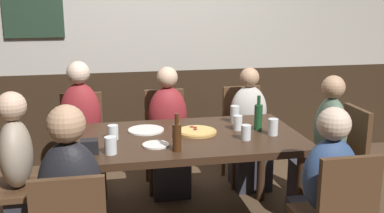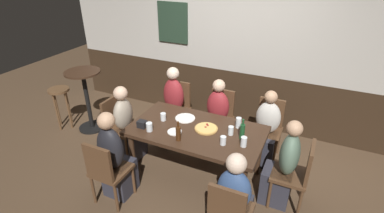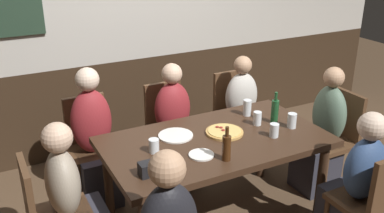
{
  "view_description": "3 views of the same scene",
  "coord_description": "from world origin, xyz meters",
  "px_view_note": "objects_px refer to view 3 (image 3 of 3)",
  "views": [
    {
      "loc": [
        -0.56,
        -3.09,
        1.72
      ],
      "look_at": [
        0.09,
        0.11,
        0.93
      ],
      "focal_mm": 42.98,
      "sensor_mm": 36.0,
      "label": 1
    },
    {
      "loc": [
        1.28,
        -2.87,
        2.71
      ],
      "look_at": [
        -0.05,
        -0.03,
        1.07
      ],
      "focal_mm": 27.48,
      "sensor_mm": 36.0,
      "label": 2
    },
    {
      "loc": [
        -1.51,
        -2.53,
        2.22
      ],
      "look_at": [
        -0.13,
        0.14,
        0.98
      ],
      "focal_mm": 40.78,
      "sensor_mm": 36.0,
      "label": 3
    }
  ],
  "objects_px": {
    "beer_bottle_brown": "(227,147)",
    "person_left_far": "(95,148)",
    "chair_mid_far": "(168,124)",
    "plate_white_large": "(176,136)",
    "person_right_near": "(355,192)",
    "tumbler_water": "(154,147)",
    "plate_white_small": "(201,155)",
    "condiment_caddy": "(148,169)",
    "chair_left_far": "(90,141)",
    "chair_head_east": "(336,134)",
    "person_mid_far": "(175,134)",
    "chair_head_west": "(48,212)",
    "pint_glass_stout": "(292,122)",
    "tumbler_short": "(257,119)",
    "beer_glass_half": "(169,166)",
    "pint_glass_pale": "(247,109)",
    "person_head_east": "(322,140)",
    "beer_bottle_green": "(275,111)",
    "pizza": "(224,132)",
    "chair_right_far": "(234,110)",
    "dining_table": "(215,148)",
    "chair_right_near": "(374,200)",
    "person_head_west": "(74,209)",
    "highball_clear": "(274,131)"
  },
  "relations": [
    {
      "from": "beer_bottle_brown",
      "to": "person_left_far",
      "type": "bearing_deg",
      "value": 121.9
    },
    {
      "from": "chair_mid_far",
      "to": "plate_white_large",
      "type": "xyz_separation_m",
      "value": [
        -0.25,
        -0.71,
        0.25
      ]
    },
    {
      "from": "person_right_near",
      "to": "plate_white_large",
      "type": "distance_m",
      "value": 1.37
    },
    {
      "from": "chair_mid_far",
      "to": "tumbler_water",
      "type": "xyz_separation_m",
      "value": [
        -0.49,
        -0.87,
        0.29
      ]
    },
    {
      "from": "plate_white_small",
      "to": "condiment_caddy",
      "type": "relative_size",
      "value": 1.63
    },
    {
      "from": "beer_bottle_brown",
      "to": "chair_left_far",
      "type": "bearing_deg",
      "value": 118.31
    },
    {
      "from": "chair_head_east",
      "to": "person_mid_far",
      "type": "xyz_separation_m",
      "value": [
        -1.26,
        0.72,
        -0.03
      ]
    },
    {
      "from": "chair_head_east",
      "to": "chair_head_west",
      "type": "height_order",
      "value": "same"
    },
    {
      "from": "person_left_far",
      "to": "beer_bottle_brown",
      "type": "distance_m",
      "value": 1.26
    },
    {
      "from": "condiment_caddy",
      "to": "chair_head_east",
      "type": "bearing_deg",
      "value": 7.42
    },
    {
      "from": "chair_left_far",
      "to": "pint_glass_stout",
      "type": "xyz_separation_m",
      "value": [
        1.38,
        -0.99,
        0.3
      ]
    },
    {
      "from": "pint_glass_stout",
      "to": "tumbler_short",
      "type": "xyz_separation_m",
      "value": [
        -0.21,
        0.17,
        -0.0
      ]
    },
    {
      "from": "beer_glass_half",
      "to": "pint_glass_pale",
      "type": "bearing_deg",
      "value": 29.17
    },
    {
      "from": "person_head_east",
      "to": "beer_bottle_green",
      "type": "xyz_separation_m",
      "value": [
        -0.52,
        0.04,
        0.37
      ]
    },
    {
      "from": "pint_glass_stout",
      "to": "person_left_far",
      "type": "bearing_deg",
      "value": 148.97
    },
    {
      "from": "chair_head_west",
      "to": "pizza",
      "type": "height_order",
      "value": "chair_head_west"
    },
    {
      "from": "chair_head_east",
      "to": "plate_white_small",
      "type": "relative_size",
      "value": 4.91
    },
    {
      "from": "chair_right_far",
      "to": "chair_head_west",
      "type": "height_order",
      "value": "same"
    },
    {
      "from": "beer_glass_half",
      "to": "beer_bottle_brown",
      "type": "relative_size",
      "value": 0.45
    },
    {
      "from": "beer_bottle_brown",
      "to": "dining_table",
      "type": "bearing_deg",
      "value": 72.54
    },
    {
      "from": "chair_mid_far",
      "to": "chair_right_near",
      "type": "bearing_deg",
      "value": -67.24
    },
    {
      "from": "person_right_near",
      "to": "person_head_east",
      "type": "bearing_deg",
      "value": 63.82
    },
    {
      "from": "pint_glass_pale",
      "to": "pizza",
      "type": "bearing_deg",
      "value": -148.78
    },
    {
      "from": "beer_glass_half",
      "to": "beer_bottle_brown",
      "type": "bearing_deg",
      "value": -3.82
    },
    {
      "from": "pizza",
      "to": "person_head_east",
      "type": "bearing_deg",
      "value": -2.9
    },
    {
      "from": "chair_right_near",
      "to": "person_head_west",
      "type": "height_order",
      "value": "person_head_west"
    },
    {
      "from": "beer_bottle_brown",
      "to": "beer_bottle_green",
      "type": "bearing_deg",
      "value": 27.38
    },
    {
      "from": "person_right_near",
      "to": "pint_glass_stout",
      "type": "height_order",
      "value": "person_right_near"
    },
    {
      "from": "person_head_west",
      "to": "highball_clear",
      "type": "distance_m",
      "value": 1.55
    },
    {
      "from": "person_mid_far",
      "to": "pint_glass_stout",
      "type": "bearing_deg",
      "value": -52.39
    },
    {
      "from": "chair_mid_far",
      "to": "condiment_caddy",
      "type": "bearing_deg",
      "value": -119.81
    },
    {
      "from": "highball_clear",
      "to": "tumbler_short",
      "type": "xyz_separation_m",
      "value": [
        0.01,
        0.24,
        0.0
      ]
    },
    {
      "from": "highball_clear",
      "to": "chair_right_near",
      "type": "bearing_deg",
      "value": -65.13
    },
    {
      "from": "condiment_caddy",
      "to": "chair_mid_far",
      "type": "bearing_deg",
      "value": 60.19
    },
    {
      "from": "person_left_far",
      "to": "plate_white_large",
      "type": "xyz_separation_m",
      "value": [
        0.49,
        -0.55,
        0.24
      ]
    },
    {
      "from": "beer_glass_half",
      "to": "pint_glass_stout",
      "type": "distance_m",
      "value": 1.17
    },
    {
      "from": "chair_head_east",
      "to": "plate_white_small",
      "type": "xyz_separation_m",
      "value": [
        -1.48,
        -0.18,
        0.25
      ]
    },
    {
      "from": "chair_left_far",
      "to": "condiment_caddy",
      "type": "xyz_separation_m",
      "value": [
        0.09,
        -1.13,
        0.29
      ]
    },
    {
      "from": "person_head_west",
      "to": "tumbler_short",
      "type": "relative_size",
      "value": 10.03
    },
    {
      "from": "beer_glass_half",
      "to": "beer_bottle_brown",
      "type": "distance_m",
      "value": 0.42
    },
    {
      "from": "person_head_east",
      "to": "chair_right_near",
      "type": "bearing_deg",
      "value": -111.82
    },
    {
      "from": "person_left_far",
      "to": "pint_glass_pale",
      "type": "distance_m",
      "value": 1.32
    },
    {
      "from": "dining_table",
      "to": "condiment_caddy",
      "type": "distance_m",
      "value": 0.71
    },
    {
      "from": "tumbler_water",
      "to": "beer_glass_half",
      "type": "height_order",
      "value": "beer_glass_half"
    },
    {
      "from": "chair_head_west",
      "to": "person_left_far",
      "type": "relative_size",
      "value": 0.74
    },
    {
      "from": "person_mid_far",
      "to": "pizza",
      "type": "bearing_deg",
      "value": -80.83
    },
    {
      "from": "tumbler_short",
      "to": "plate_white_large",
      "type": "bearing_deg",
      "value": 170.59
    },
    {
      "from": "person_mid_far",
      "to": "condiment_caddy",
      "type": "bearing_deg",
      "value": -123.8
    },
    {
      "from": "beer_glass_half",
      "to": "beer_bottle_green",
      "type": "height_order",
      "value": "beer_bottle_green"
    },
    {
      "from": "chair_right_far",
      "to": "chair_head_east",
      "type": "height_order",
      "value": "same"
    }
  ]
}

